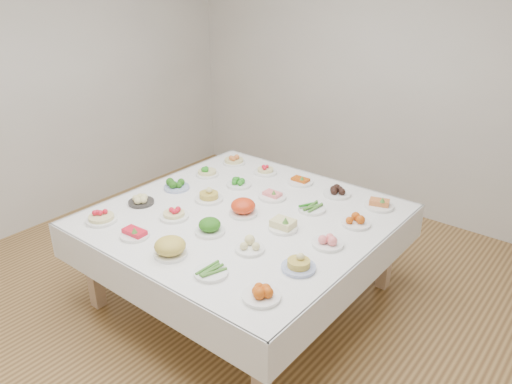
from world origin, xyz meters
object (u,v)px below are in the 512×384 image
Objects in this scene: dish_0 at (101,214)px; dish_12 at (243,207)px; dish_24 at (379,203)px; display_table at (244,222)px.

dish_0 is 1.09× the size of dish_12.
dish_24 is (1.49, 1.49, -0.02)m from dish_0.
display_table is 9.06× the size of dish_24.
dish_24 is at bearing 44.82° from display_table.
display_table is 0.13m from dish_12.
dish_12 is at bearing -67.40° from display_table.
dish_24 is (0.75, 0.75, 0.11)m from display_table.
dish_12 reaches higher than display_table.
dish_0 is 1.05m from dish_12.
display_table is at bearing -135.18° from dish_24.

